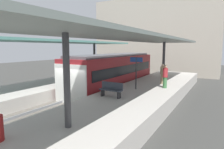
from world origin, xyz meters
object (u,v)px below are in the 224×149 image
platform_bench (111,89)px  commuter_train (114,72)px  passenger_near_bench (165,76)px  platform_sign (136,66)px  passenger_mid_platform (162,74)px

platform_bench → commuter_train: bearing=117.8°
platform_bench → passenger_near_bench: passenger_near_bench is taller
commuter_train → platform_sign: commuter_train is taller
platform_bench → platform_sign: 3.00m
platform_sign → passenger_mid_platform: platform_sign is taller
platform_bench → platform_sign: (0.39, 2.74, 1.16)m
passenger_near_bench → passenger_mid_platform: (-0.60, 1.48, -0.03)m
platform_sign → passenger_near_bench: bearing=40.3°
platform_sign → passenger_near_bench: platform_sign is taller
passenger_mid_platform → platform_sign: bearing=-109.9°
platform_bench → passenger_near_bench: bearing=63.9°
commuter_train → platform_bench: commuter_train is taller
platform_bench → passenger_mid_platform: bearing=75.7°
commuter_train → passenger_mid_platform: size_ratio=7.32×
platform_sign → platform_bench: bearing=-98.1°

